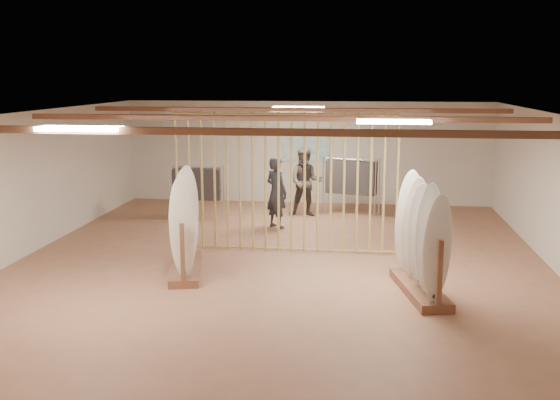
# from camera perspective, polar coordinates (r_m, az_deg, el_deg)

# --- Properties ---
(floor) EXTENTS (12.00, 12.00, 0.00)m
(floor) POSITION_cam_1_polar(r_m,az_deg,el_deg) (12.48, -0.00, -5.42)
(floor) COLOR #A76F51
(floor) RESTS_ON ground
(ceiling) EXTENTS (12.00, 12.00, 0.00)m
(ceiling) POSITION_cam_1_polar(r_m,az_deg,el_deg) (12.01, -0.00, 7.52)
(ceiling) COLOR gray
(ceiling) RESTS_ON ground
(wall_back) EXTENTS (12.00, 0.00, 12.00)m
(wall_back) POSITION_cam_1_polar(r_m,az_deg,el_deg) (18.08, 2.37, 4.15)
(wall_back) COLOR silver
(wall_back) RESTS_ON ground
(wall_front) EXTENTS (12.00, 0.00, 12.00)m
(wall_front) POSITION_cam_1_polar(r_m,az_deg,el_deg) (6.42, -6.73, -8.19)
(wall_front) COLOR silver
(wall_front) RESTS_ON ground
(wall_left) EXTENTS (0.00, 12.00, 12.00)m
(wall_left) POSITION_cam_1_polar(r_m,az_deg,el_deg) (13.71, -21.23, 1.31)
(wall_left) COLOR silver
(wall_left) RESTS_ON ground
(ceiling_slats) EXTENTS (9.50, 6.12, 0.10)m
(ceiling_slats) POSITION_cam_1_polar(r_m,az_deg,el_deg) (12.01, -0.00, 7.14)
(ceiling_slats) COLOR brown
(ceiling_slats) RESTS_ON ground
(light_panels) EXTENTS (1.20, 0.35, 0.06)m
(light_panels) POSITION_cam_1_polar(r_m,az_deg,el_deg) (12.01, -0.00, 7.24)
(light_panels) COLOR white
(light_panels) RESTS_ON ground
(bamboo_partition) EXTENTS (4.45, 0.05, 2.78)m
(bamboo_partition) POSITION_cam_1_polar(r_m,az_deg,el_deg) (12.95, 0.44, 1.53)
(bamboo_partition) COLOR tan
(bamboo_partition) RESTS_ON ground
(poster) EXTENTS (1.40, 0.03, 0.90)m
(poster) POSITION_cam_1_polar(r_m,az_deg,el_deg) (18.03, 2.37, 4.77)
(poster) COLOR #389AC5
(poster) RESTS_ON ground
(rack_left) EXTENTS (0.92, 2.00, 1.84)m
(rack_left) POSITION_cam_1_polar(r_m,az_deg,el_deg) (11.81, -8.27, -3.32)
(rack_left) COLOR brown
(rack_left) RESTS_ON floor
(rack_right) EXTENTS (0.90, 2.03, 1.87)m
(rack_right) POSITION_cam_1_polar(r_m,az_deg,el_deg) (10.80, 12.18, -4.73)
(rack_right) COLOR brown
(rack_right) RESTS_ON floor
(clothing_rack_a) EXTENTS (1.26, 0.40, 1.35)m
(clothing_rack_a) POSITION_cam_1_polar(r_m,az_deg,el_deg) (16.12, -7.25, 1.39)
(clothing_rack_a) COLOR silver
(clothing_rack_a) RESTS_ON floor
(clothing_rack_b) EXTENTS (1.31, 0.70, 1.46)m
(clothing_rack_b) POSITION_cam_1_polar(r_m,az_deg,el_deg) (16.64, 6.22, 1.96)
(clothing_rack_b) COLOR silver
(clothing_rack_b) RESTS_ON floor
(shopper_a) EXTENTS (0.83, 0.79, 1.88)m
(shopper_a) POSITION_cam_1_polar(r_m,az_deg,el_deg) (15.08, -0.32, 1.07)
(shopper_a) COLOR #2B2C33
(shopper_a) RESTS_ON floor
(shopper_b) EXTENTS (0.97, 0.76, 1.96)m
(shopper_b) POSITION_cam_1_polar(r_m,az_deg,el_deg) (16.34, 2.25, 1.96)
(shopper_b) COLOR #3D332F
(shopper_b) RESTS_ON floor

